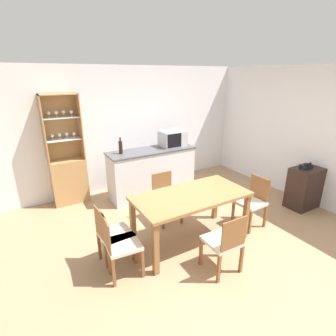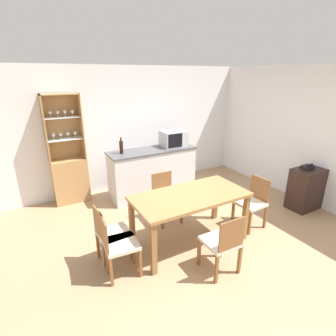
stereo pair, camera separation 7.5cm
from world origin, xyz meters
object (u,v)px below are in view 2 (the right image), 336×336
object	(u,v)px
dining_chair_side_right_near	(252,202)
side_cabinet	(306,189)
dining_chair_head_far	(166,197)
dining_chair_head_near	(222,243)
dining_chair_side_left_near	(118,244)
dining_chair_side_left_far	(112,234)
wine_bottle	(121,147)
telephone	(308,167)
display_cabinet	(69,171)
microwave	(173,138)
dining_table	(190,201)

from	to	relation	value
dining_chair_side_right_near	side_cabinet	xyz separation A→B (m)	(1.32, -0.04, -0.04)
dining_chair_side_right_near	dining_chair_head_far	world-z (taller)	same
dining_chair_head_near	dining_chair_side_left_near	xyz separation A→B (m)	(-1.13, 0.60, 0.00)
dining_chair_head_far	side_cabinet	distance (m)	2.61
dining_chair_side_left_far	dining_chair_side_right_near	bearing A→B (deg)	80.36
dining_chair_side_left_near	dining_chair_side_left_far	bearing A→B (deg)	-175.63
wine_bottle	telephone	world-z (taller)	wine_bottle
dining_chair_head_far	dining_chair_head_near	bearing A→B (deg)	91.43
display_cabinet	dining_chair_head_near	size ratio (longest dim) A/B	2.51
dining_chair_side_left_near	microwave	distance (m)	2.80
display_cabinet	dining_chair_side_right_near	bearing A→B (deg)	-44.99
dining_chair_head_near	dining_chair_head_far	bearing A→B (deg)	90.98
dining_table	microwave	world-z (taller)	microwave
dining_chair_head_near	side_cabinet	size ratio (longest dim) A/B	1.07
dining_chair_side_right_near	microwave	bearing A→B (deg)	8.04
dining_chair_head_near	side_cabinet	distance (m)	2.52
dining_chair_head_far	dining_chair_side_right_near	bearing A→B (deg)	144.86
display_cabinet	wine_bottle	xyz separation A→B (m)	(0.91, -0.47, 0.48)
side_cabinet	dining_chair_side_right_near	bearing A→B (deg)	178.08
dining_chair_side_right_near	dining_chair_head_far	distance (m)	1.41
wine_bottle	dining_chair_side_right_near	bearing A→B (deg)	-52.25
microwave	dining_chair_head_near	bearing A→B (deg)	-107.21
microwave	dining_chair_side_right_near	bearing A→B (deg)	-79.56
display_cabinet	telephone	distance (m)	4.42
dining_table	dining_chair_head_far	xyz separation A→B (m)	(0.00, 0.72, -0.25)
wine_bottle	microwave	bearing A→B (deg)	-0.08
dining_chair_head_far	wine_bottle	world-z (taller)	wine_bottle
dining_chair_side_right_near	wine_bottle	size ratio (longest dim) A/B	2.64
dining_chair_side_right_near	side_cabinet	size ratio (longest dim) A/B	1.07
dining_chair_head_near	side_cabinet	world-z (taller)	dining_chair_head_near
dining_table	telephone	bearing A→B (deg)	-3.37
wine_bottle	dining_table	bearing A→B (deg)	-78.86
dining_chair_side_right_near	telephone	size ratio (longest dim) A/B	4.09
dining_chair_head_near	side_cabinet	bearing A→B (deg)	13.80
dining_table	microwave	xyz separation A→B (m)	(0.78, 1.80, 0.45)
dining_chair_side_right_near	dining_chair_side_left_far	xyz separation A→B (m)	(-2.27, 0.24, 0.00)
dining_chair_side_right_near	display_cabinet	bearing A→B (deg)	42.61
wine_bottle	dining_chair_side_left_near	bearing A→B (deg)	-112.08
side_cabinet	dining_chair_head_far	bearing A→B (deg)	160.14
wine_bottle	side_cabinet	size ratio (longest dim) A/B	0.40
dining_chair_side_left_far	dining_chair_head_near	xyz separation A→B (m)	(1.13, -0.84, 0.00)
dining_table	dining_chair_side_left_near	xyz separation A→B (m)	(-1.13, -0.12, -0.25)
dining_chair_head_near	wine_bottle	distance (m)	2.63
microwave	wine_bottle	xyz separation A→B (m)	(-1.13, 0.00, -0.03)
dining_chair_head_far	telephone	world-z (taller)	telephone
display_cabinet	dining_chair_side_right_near	world-z (taller)	display_cabinet
display_cabinet	dining_chair_side_left_far	size ratio (longest dim) A/B	2.51
display_cabinet	dining_chair_head_far	size ratio (longest dim) A/B	2.51
dining_chair_side_right_near	dining_chair_head_near	xyz separation A→B (m)	(-1.13, -0.60, 0.00)
dining_chair_side_left_far	microwave	bearing A→B (deg)	127.71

